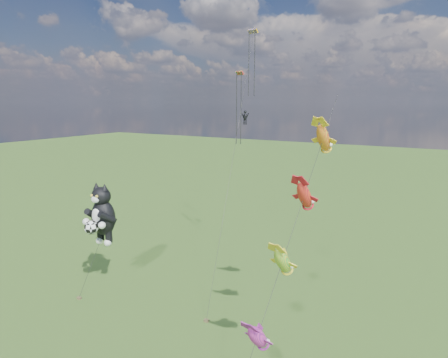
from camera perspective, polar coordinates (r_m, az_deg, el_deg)
The scene contains 4 objects.
ground at distance 36.59m, azimuth -18.22°, elevation -19.24°, with size 300.00×300.00×0.00m, color #1F4310.
cat_kite_rig at distance 38.02m, azimuth -18.16°, elevation -5.06°, with size 2.92×4.35×10.91m.
fish_windsock_rig at distance 24.20m, azimuth 10.56°, elevation -7.32°, with size 1.84×15.92×18.98m.
parafoil_rig at distance 43.12m, azimuth 3.18°, elevation 11.43°, with size 4.83×17.04×26.62m.
Camera 1 is at (24.19, -20.34, 18.43)m, focal length 30.00 mm.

